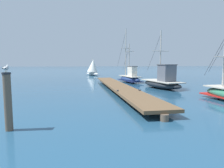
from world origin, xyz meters
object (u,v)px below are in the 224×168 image
object	(u,v)px
mooring_piling	(8,101)
distant_sailboat	(93,67)
fishing_boat_0	(162,82)
perched_seagull	(6,68)
fishing_boat_1	(130,77)

from	to	relation	value
mooring_piling	distant_sailboat	distance (m)	33.57
fishing_boat_0	distant_sailboat	xyz separation A→B (m)	(-3.21, 23.10, 1.02)
perched_seagull	distant_sailboat	xyz separation A→B (m)	(8.13, 32.57, -0.53)
mooring_piling	distant_sailboat	size ratio (longest dim) A/B	0.46
fishing_boat_1	perched_seagull	world-z (taller)	fishing_boat_1
fishing_boat_1	distant_sailboat	bearing A→B (deg)	98.01
fishing_boat_1	fishing_boat_0	bearing A→B (deg)	-82.29
fishing_boat_1	perched_seagull	bearing A→B (deg)	-122.79
mooring_piling	distant_sailboat	xyz separation A→B (m)	(8.13, 32.56, 0.61)
fishing_boat_1	mooring_piling	xyz separation A→B (m)	(-10.43, -16.20, 0.45)
mooring_piling	perched_seagull	world-z (taller)	perched_seagull
perched_seagull	distant_sailboat	bearing A→B (deg)	75.98
perched_seagull	mooring_piling	bearing A→B (deg)	78.38
fishing_boat_0	mooring_piling	distance (m)	14.78
fishing_boat_1	distant_sailboat	xyz separation A→B (m)	(-2.30, 16.37, 1.06)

